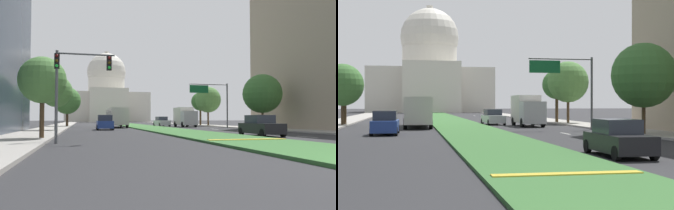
# 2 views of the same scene
# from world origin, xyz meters

# --- Properties ---
(ground_plane) EXTENTS (293.63, 293.63, 0.00)m
(ground_plane) POSITION_xyz_m (0.00, 66.73, 0.00)
(ground_plane) COLOR #2B2B2D
(grass_median) EXTENTS (5.42, 120.12, 0.14)m
(grass_median) POSITION_xyz_m (0.00, 60.06, 0.07)
(grass_median) COLOR #386B33
(grass_median) RESTS_ON ground_plane
(median_curb_nose) EXTENTS (4.88, 0.50, 0.04)m
(median_curb_nose) POSITION_xyz_m (0.00, 10.67, 0.16)
(median_curb_nose) COLOR gold
(median_curb_nose) RESTS_ON grass_median
(lane_dashes_right) EXTENTS (0.16, 79.02, 0.01)m
(lane_dashes_right) POSITION_xyz_m (7.03, 50.13, 0.00)
(lane_dashes_right) COLOR silver
(lane_dashes_right) RESTS_ON ground_plane
(sidewalk_right) EXTENTS (4.00, 120.12, 0.15)m
(sidewalk_right) POSITION_xyz_m (13.34, 53.39, 0.07)
(sidewalk_right) COLOR #9E9991
(sidewalk_right) RESTS_ON ground_plane
(capitol_building) EXTENTS (32.28, 28.89, 29.11)m
(capitol_building) POSITION_xyz_m (0.00, 132.79, 10.40)
(capitol_building) COLOR beige
(capitol_building) RESTS_ON ground_plane
(overhead_guide_sign) EXTENTS (5.92, 0.20, 6.50)m
(overhead_guide_sign) POSITION_xyz_m (8.81, 38.04, 4.66)
(overhead_guide_sign) COLOR #515456
(overhead_guide_sign) RESTS_ON ground_plane
(street_tree_right_mid) EXTENTS (4.76, 4.76, 6.81)m
(street_tree_right_mid) POSITION_xyz_m (11.85, 29.53, 4.42)
(street_tree_right_mid) COLOR #4C3823
(street_tree_right_mid) RESTS_ON ground_plane
(street_tree_left_far) EXTENTS (4.40, 4.40, 6.49)m
(street_tree_left_far) POSITION_xyz_m (-11.93, 49.59, 4.28)
(street_tree_left_far) COLOR #4C3823
(street_tree_left_far) RESTS_ON ground_plane
(street_tree_right_far) EXTENTS (4.73, 4.73, 7.20)m
(street_tree_right_far) POSITION_xyz_m (12.83, 50.49, 4.82)
(street_tree_right_far) COLOR #4C3823
(street_tree_right_far) RESTS_ON ground_plane
(street_tree_left_distant) EXTENTS (3.78, 3.78, 6.02)m
(street_tree_left_distant) POSITION_xyz_m (-11.96, 51.54, 4.11)
(street_tree_left_distant) COLOR #4C3823
(street_tree_left_distant) RESTS_ON ground_plane
(street_tree_right_distant) EXTENTS (3.48, 3.48, 6.34)m
(street_tree_right_distant) POSITION_xyz_m (12.14, 52.71, 4.57)
(street_tree_right_distant) COLOR #4C3823
(street_tree_right_distant) RESTS_ON ground_plane
(sedan_lead_stopped) EXTENTS (1.97, 4.54, 1.66)m
(sedan_lead_stopped) POSITION_xyz_m (4.27, 16.64, 0.78)
(sedan_lead_stopped) COLOR black
(sedan_lead_stopped) RESTS_ON ground_plane
(sedan_midblock) EXTENTS (2.01, 4.46, 1.81)m
(sedan_midblock) POSITION_xyz_m (-6.80, 34.22, 0.84)
(sedan_midblock) COLOR navy
(sedan_midblock) RESTS_ON ground_plane
(sedan_distant) EXTENTS (2.15, 4.75, 1.71)m
(sedan_distant) POSITION_xyz_m (4.04, 50.23, 0.80)
(sedan_distant) COLOR #BCBCC1
(sedan_distant) RESTS_ON ground_plane
(box_truck_delivery) EXTENTS (2.40, 6.40, 3.20)m
(box_truck_delivery) POSITION_xyz_m (6.92, 45.77, 1.68)
(box_truck_delivery) COLOR #BCBCC1
(box_truck_delivery) RESTS_ON ground_plane
(city_bus) EXTENTS (2.62, 11.00, 2.95)m
(city_bus) POSITION_xyz_m (-4.27, 45.69, 1.77)
(city_bus) COLOR beige
(city_bus) RESTS_ON ground_plane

